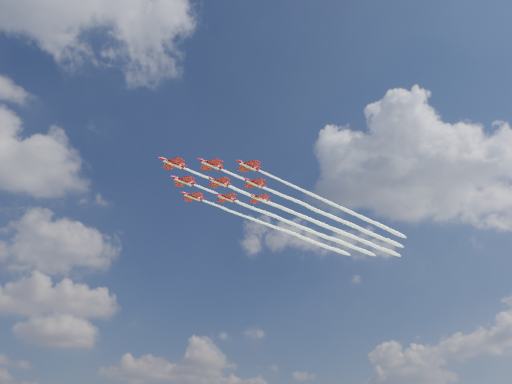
{
  "coord_description": "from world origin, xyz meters",
  "views": [
    {
      "loc": [
        -57.51,
        -125.89,
        9.67
      ],
      "look_at": [
        19.82,
        3.09,
        86.31
      ],
      "focal_mm": 35.0,
      "sensor_mm": 36.0,
      "label": 1
    }
  ],
  "objects": [
    {
      "name": "jet_row2_port",
      "position": [
        45.54,
        4.97,
        86.95
      ],
      "size": [
        99.94,
        24.44,
        2.39
      ],
      "rotation": [
        0.0,
        0.0,
        0.2
      ],
      "color": "#A2091A"
    },
    {
      "name": "jet_row3_port",
      "position": [
        55.86,
        -0.36,
        86.95
      ],
      "size": [
        99.94,
        24.44,
        2.39
      ],
      "rotation": [
        0.0,
        0.0,
        0.2
      ],
      "color": "#A2091A"
    },
    {
      "name": "jet_row3_centre",
      "position": [
        52.91,
        13.94,
        86.95
      ],
      "size": [
        99.94,
        24.44,
        2.39
      ],
      "rotation": [
        0.0,
        0.0,
        0.2
      ],
      "color": "#A2091A"
    },
    {
      "name": "jet_row4_port",
      "position": [
        63.23,
        8.61,
        86.95
      ],
      "size": [
        99.94,
        24.44,
        2.39
      ],
      "rotation": [
        0.0,
        0.0,
        0.2
      ],
      "color": "#A2091A"
    },
    {
      "name": "jet_row3_starb",
      "position": [
        49.96,
        28.25,
        86.95
      ],
      "size": [
        99.94,
        24.44,
        2.39
      ],
      "rotation": [
        0.0,
        0.0,
        0.2
      ],
      "color": "#A2091A"
    },
    {
      "name": "jet_tail",
      "position": [
        70.61,
        17.59,
        86.95
      ],
      "size": [
        99.94,
        24.44,
        2.39
      ],
      "rotation": [
        0.0,
        0.0,
        0.2
      ],
      "color": "#A2091A"
    },
    {
      "name": "jet_lead",
      "position": [
        35.22,
        10.3,
        86.95
      ],
      "size": [
        99.94,
        24.44,
        2.39
      ],
      "rotation": [
        0.0,
        0.0,
        0.2
      ],
      "color": "#A2091A"
    },
    {
      "name": "jet_row4_starb",
      "position": [
        60.28,
        22.92,
        86.95
      ],
      "size": [
        99.94,
        24.44,
        2.39
      ],
      "rotation": [
        0.0,
        0.0,
        0.2
      ],
      "color": "#A2091A"
    },
    {
      "name": "jet_row2_starb",
      "position": [
        42.59,
        19.27,
        86.95
      ],
      "size": [
        99.94,
        24.44,
        2.39
      ],
      "rotation": [
        0.0,
        0.0,
        0.2
      ],
      "color": "#A2091A"
    }
  ]
}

